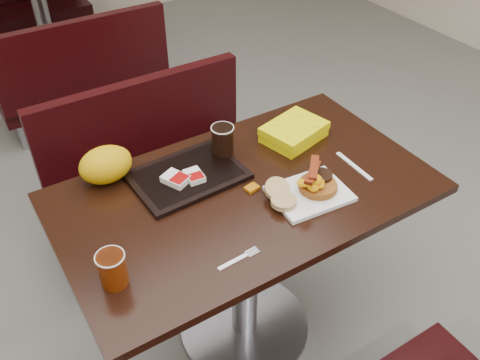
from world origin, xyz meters
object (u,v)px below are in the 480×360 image
bench_far_s (78,67)px  platter (309,194)px  pancake_stack (318,185)px  paper_bag (106,165)px  bench_near_n (163,170)px  tray (188,176)px  hashbrown_sleeve_right (194,176)px  table_near (245,267)px  coffee_cup_far (223,140)px  hashbrown_sleeve_left (176,179)px  clamshell (294,132)px  knife (354,166)px  table_far (45,26)px  fork (233,262)px  coffee_cup_near (113,269)px

bench_far_s → platter: 2.08m
pancake_stack → paper_bag: 0.68m
bench_far_s → bench_near_n: bearing=-90.0°
tray → hashbrown_sleeve_right: bearing=-79.2°
table_near → coffee_cup_far: coffee_cup_far is taller
coffee_cup_far → pancake_stack: bearing=-64.0°
tray → coffee_cup_far: bearing=12.2°
hashbrown_sleeve_left → clamshell: 0.48m
knife → tray: (-0.51, 0.25, 0.01)m
table_far → table_near: bearing=-90.0°
fork → tray: bearing=77.5°
table_near → platter: size_ratio=5.05×
bench_near_n → clamshell: bearing=-61.3°
coffee_cup_near → tray: size_ratio=0.28×
fork → hashbrown_sleeve_left: 0.38m
hashbrown_sleeve_right → paper_bag: size_ratio=0.41×
tray → coffee_cup_far: 0.18m
bench_far_s → coffee_cup_far: (0.03, -1.71, 0.46)m
table_near → platter: (0.16, -0.13, 0.38)m
table_near → coffee_cup_near: coffee_cup_near is taller
bench_near_n → tray: tray is taller
knife → pancake_stack: bearing=-77.6°
bench_far_s → coffee_cup_near: bearing=-103.7°
table_near → coffee_cup_near: size_ratio=11.86×
hashbrown_sleeve_left → platter: bearing=-63.1°
pancake_stack → clamshell: (0.11, 0.28, 0.00)m
table_near → coffee_cup_near: 0.67m
clamshell → hashbrown_sleeve_left: bearing=167.8°
tray → hashbrown_sleeve_left: bearing=-163.5°
pancake_stack → clamshell: size_ratio=0.58×
tray → coffee_cup_far: (0.16, 0.04, 0.06)m
table_near → table_far: size_ratio=1.00×
clamshell → tray: bearing=165.7°
tray → hashbrown_sleeve_left: (-0.05, -0.02, 0.02)m
pancake_stack → tray: bearing=138.5°
coffee_cup_far → fork: bearing=-117.4°
fork → coffee_cup_near: bearing=157.7°
coffee_cup_far → table_far: bearing=90.7°
clamshell → coffee_cup_near: bearing=-174.2°
paper_bag → hashbrown_sleeve_left: bearing=-40.3°
bench_far_s → coffee_cup_near: (-0.50, -2.04, 0.44)m
platter → clamshell: bearing=67.3°
table_near → hashbrown_sleeve_right: 0.44m
bench_near_n → clamshell: (0.30, -0.55, 0.42)m
platter → table_near: bearing=144.5°
table_far → knife: (0.38, -2.69, 0.38)m
pancake_stack → bench_near_n: bearing=102.8°
table_far → clamshell: 2.50m
pancake_stack → fork: 0.40m
hashbrown_sleeve_left → coffee_cup_far: bearing=-9.0°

